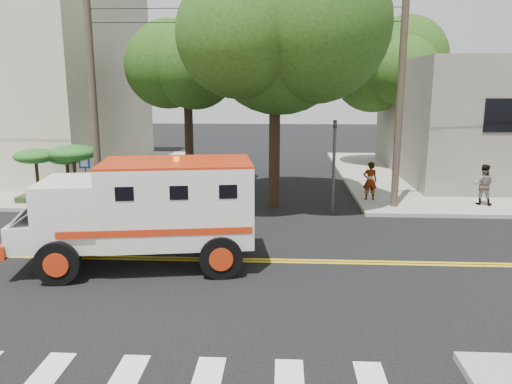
{
  "coord_description": "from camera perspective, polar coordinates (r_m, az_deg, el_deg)",
  "views": [
    {
      "loc": [
        1.85,
        -13.45,
        4.92
      ],
      "look_at": [
        1.01,
        1.85,
        1.6
      ],
      "focal_mm": 35.0,
      "sensor_mm": 36.0,
      "label": 1
    }
  ],
  "objects": [
    {
      "name": "utility_pole_right",
      "position": [
        20.15,
        16.17,
        10.56
      ],
      "size": [
        0.28,
        0.28,
        9.0
      ],
      "primitive_type": "cylinder",
      "color": "#382D23",
      "rests_on": "ground"
    },
    {
      "name": "armored_truck",
      "position": [
        13.85,
        -12.33,
        -1.7
      ],
      "size": [
        6.67,
        3.37,
        2.91
      ],
      "rotation": [
        0.0,
        0.0,
        0.15
      ],
      "color": "silver",
      "rests_on": "ground"
    },
    {
      "name": "pedestrian_a",
      "position": [
        21.4,
        12.9,
        1.25
      ],
      "size": [
        0.6,
        0.41,
        1.62
      ],
      "primitive_type": "imported",
      "rotation": [
        0.0,
        0.0,
        3.18
      ],
      "color": "gray",
      "rests_on": "sidewalk_ne"
    },
    {
      "name": "tree_main",
      "position": [
        19.79,
        3.56,
        18.82
      ],
      "size": [
        6.08,
        5.7,
        9.85
      ],
      "color": "black",
      "rests_on": "ground"
    },
    {
      "name": "sidewalk_ne",
      "position": [
        29.76,
        26.13,
        1.6
      ],
      "size": [
        17.0,
        17.0,
        0.15
      ],
      "primitive_type": "cube",
      "color": "gray",
      "rests_on": "ground"
    },
    {
      "name": "pedestrian_b",
      "position": [
        22.03,
        24.53,
        0.79
      ],
      "size": [
        0.97,
        0.87,
        1.64
      ],
      "primitive_type": "imported",
      "rotation": [
        0.0,
        0.0,
        2.77
      ],
      "color": "gray",
      "rests_on": "sidewalk_ne"
    },
    {
      "name": "traffic_signal",
      "position": [
        19.34,
        8.91,
        4.07
      ],
      "size": [
        0.15,
        0.18,
        3.6
      ],
      "color": "#3F3F42",
      "rests_on": "ground"
    },
    {
      "name": "ground",
      "position": [
        14.44,
        -4.45,
        -7.74
      ],
      "size": [
        100.0,
        100.0,
        0.0
      ],
      "primitive_type": "plane",
      "color": "black",
      "rests_on": "ground"
    },
    {
      "name": "tree_left",
      "position": [
        25.65,
        -7.26,
        13.94
      ],
      "size": [
        4.48,
        4.2,
        7.7
      ],
      "color": "black",
      "rests_on": "ground"
    },
    {
      "name": "utility_pole_left",
      "position": [
        20.83,
        -18.13,
        10.48
      ],
      "size": [
        0.28,
        0.28,
        9.0
      ],
      "primitive_type": "cylinder",
      "color": "#382D23",
      "rests_on": "ground"
    },
    {
      "name": "palm_planter",
      "position": [
        22.36,
        -21.48,
        2.95
      ],
      "size": [
        3.52,
        2.63,
        2.36
      ],
      "color": "#1E3314",
      "rests_on": "sidewalk_nw"
    },
    {
      "name": "sidewalk_nw",
      "position": [
        31.39,
        -26.21,
        2.08
      ],
      "size": [
        17.0,
        17.0,
        0.15
      ],
      "primitive_type": "cube",
      "color": "gray",
      "rests_on": "ground"
    },
    {
      "name": "accessibility_sign",
      "position": [
        21.51,
        -18.91,
        2.05
      ],
      "size": [
        0.45,
        0.1,
        2.02
      ],
      "color": "#3F3F42",
      "rests_on": "ground"
    },
    {
      "name": "tree_right",
      "position": [
        30.07,
        17.09,
        13.94
      ],
      "size": [
        4.8,
        4.5,
        8.2
      ],
      "color": "black",
      "rests_on": "ground"
    }
  ]
}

